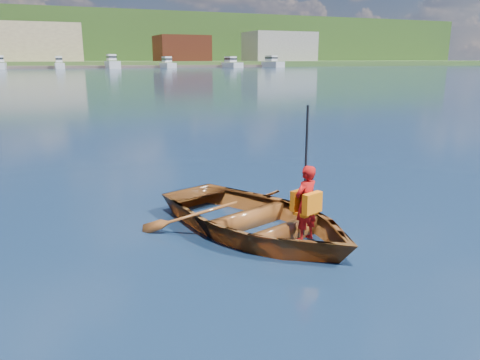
{
  "coord_description": "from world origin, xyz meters",
  "views": [
    {
      "loc": [
        -3.55,
        -6.52,
        2.7
      ],
      "look_at": [
        -0.86,
        -0.09,
        0.9
      ],
      "focal_mm": 35.0,
      "sensor_mm": 36.0,
      "label": 1
    }
  ],
  "objects_px": {
    "rowboat": "(255,218)",
    "marina_yachts": "(61,64)",
    "child_paddler": "(306,203)",
    "dock": "(38,67)"
  },
  "relations": [
    {
      "from": "child_paddler",
      "to": "dock",
      "type": "relative_size",
      "value": 0.01
    },
    {
      "from": "rowboat",
      "to": "marina_yachts",
      "type": "bearing_deg",
      "value": 88.87
    },
    {
      "from": "child_paddler",
      "to": "dock",
      "type": "height_order",
      "value": "child_paddler"
    },
    {
      "from": "dock",
      "to": "marina_yachts",
      "type": "relative_size",
      "value": 1.11
    },
    {
      "from": "dock",
      "to": "rowboat",
      "type": "bearing_deg",
      "value": -88.75
    },
    {
      "from": "rowboat",
      "to": "marina_yachts",
      "type": "distance_m",
      "value": 143.43
    },
    {
      "from": "rowboat",
      "to": "marina_yachts",
      "type": "xyz_separation_m",
      "value": [
        2.83,
        143.4,
        1.12
      ]
    },
    {
      "from": "dock",
      "to": "marina_yachts",
      "type": "bearing_deg",
      "value": -37.8
    },
    {
      "from": "rowboat",
      "to": "child_paddler",
      "type": "bearing_deg",
      "value": -60.78
    },
    {
      "from": "rowboat",
      "to": "dock",
      "type": "height_order",
      "value": "dock"
    }
  ]
}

